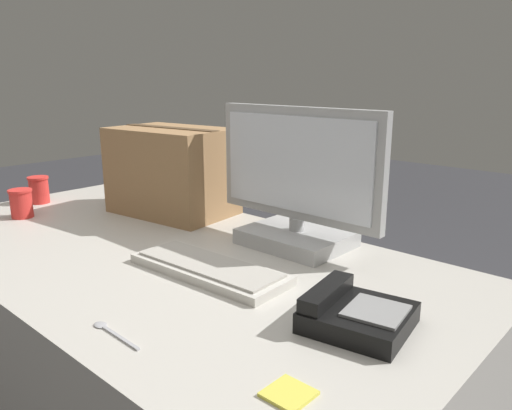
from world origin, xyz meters
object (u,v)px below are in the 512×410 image
paper_cup_left (39,190)px  sticky_note_pad (289,394)px  desk_phone (355,314)px  paper_cup_right (21,203)px  monitor (297,191)px  keyboard (209,268)px  cardboard_box (172,171)px  spoon (110,331)px

paper_cup_left → sticky_note_pad: size_ratio=1.48×
desk_phone → paper_cup_left: 1.44m
desk_phone → paper_cup_right: paper_cup_right is taller
monitor → paper_cup_left: monitor is taller
paper_cup_left → keyboard: bearing=-2.4°
paper_cup_right → sticky_note_pad: (1.33, -0.16, -0.05)m
keyboard → paper_cup_left: size_ratio=4.22×
paper_cup_right → cardboard_box: 0.54m
monitor → keyboard: (-0.03, -0.32, -0.15)m
keyboard → desk_phone: desk_phone is taller
keyboard → paper_cup_left: 1.03m
desk_phone → spoon: bearing=-144.6°
cardboard_box → paper_cup_right: bearing=-130.5°
monitor → cardboard_box: monitor is taller
desk_phone → spoon: desk_phone is taller
desk_phone → sticky_note_pad: size_ratio=3.17×
keyboard → paper_cup_left: paper_cup_left is taller
spoon → paper_cup_right: bearing=-12.8°
monitor → spoon: 0.68m
sticky_note_pad → desk_phone: bearing=99.2°
monitor → keyboard: monitor is taller
monitor → paper_cup_left: (-1.05, -0.28, -0.11)m
paper_cup_left → sticky_note_pad: paper_cup_left is taller
keyboard → sticky_note_pad: bearing=-31.6°
sticky_note_pad → cardboard_box: bearing=150.3°
sticky_note_pad → keyboard: bearing=151.1°
cardboard_box → sticky_note_pad: 1.15m
keyboard → desk_phone: 0.42m
monitor → sticky_note_pad: (0.43, -0.58, -0.16)m
sticky_note_pad → monitor: bearing=126.9°
cardboard_box → paper_cup_left: bearing=-152.1°
paper_cup_right → spoon: bearing=-14.3°
paper_cup_right → spoon: 0.98m
keyboard → cardboard_box: bearing=146.9°
paper_cup_left → sticky_note_pad: bearing=-11.3°
monitor → spoon: bearing=-85.8°
sticky_note_pad → spoon: bearing=-168.4°
desk_phone → spoon: size_ratio=1.47×
desk_phone → cardboard_box: cardboard_box is taller
paper_cup_left → paper_cup_right: paper_cup_left is taller
keyboard → paper_cup_left: bearing=174.9°
keyboard → desk_phone: size_ratio=1.97×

